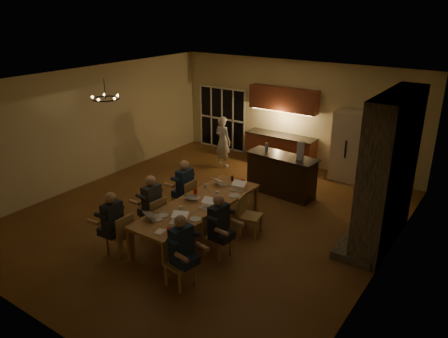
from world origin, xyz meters
TOP-DOWN VIEW (x-y plane):
  - floor at (0.00, 0.00)m, footprint 9.00×9.00m
  - back_wall at (0.00, 4.52)m, footprint 8.00×0.04m
  - left_wall at (-4.02, 0.00)m, footprint 0.04×9.00m
  - right_wall at (4.02, 0.00)m, footprint 0.04×9.00m
  - ceiling at (0.00, 0.00)m, footprint 8.00×9.00m
  - french_doors at (-2.70, 4.47)m, footprint 1.86×0.08m
  - fireplace at (3.70, 1.20)m, footprint 0.58×2.50m
  - kitchenette at (-0.30, 4.20)m, footprint 2.24×0.68m
  - refrigerator at (1.90, 4.15)m, footprint 0.90×0.68m
  - dining_table at (0.37, -0.82)m, footprint 1.10×3.30m
  - bar_island at (0.81, 2.15)m, footprint 1.94×0.82m
  - chair_left_near at (-0.47, -2.34)m, footprint 0.45×0.45m
  - chair_left_mid at (-0.46, -1.37)m, footprint 0.49×0.49m
  - chair_left_far at (-0.53, -0.23)m, footprint 0.44×0.44m
  - chair_right_near at (1.20, -2.45)m, footprint 0.48×0.48m
  - chair_right_mid at (1.19, -1.28)m, footprint 0.46×0.46m
  - chair_right_far at (1.27, -0.15)m, footprint 0.51×0.51m
  - person_left_near at (-0.52, -2.43)m, footprint 0.64×0.64m
  - person_right_near at (1.21, -2.40)m, footprint 0.69×0.69m
  - person_left_mid at (-0.48, -1.36)m, footprint 0.61×0.61m
  - person_right_mid at (1.25, -1.32)m, footprint 0.65×0.65m
  - person_left_far at (-0.49, -0.23)m, footprint 0.60×0.60m
  - standing_person at (-1.67, 3.02)m, footprint 0.63×0.46m
  - chandelier at (-2.11, -0.97)m, footprint 0.62×0.62m
  - laptop_a at (0.08, -1.86)m, footprint 0.41×0.39m
  - laptop_b at (0.58, -1.73)m, footprint 0.41×0.39m
  - laptop_c at (0.09, -0.69)m, footprint 0.40×0.38m
  - laptop_d at (0.65, -0.88)m, footprint 0.36×0.33m
  - laptop_e at (0.16, 0.34)m, footprint 0.40×0.38m
  - laptop_f at (0.65, 0.26)m, footprint 0.37×0.34m
  - mug_front at (0.27, -1.29)m, footprint 0.08×0.08m
  - mug_mid at (0.44, -0.24)m, footprint 0.08×0.08m
  - mug_back at (-0.02, -0.06)m, footprint 0.08×0.08m
  - redcup_near at (0.71, -2.14)m, footprint 0.09×0.09m
  - redcup_mid at (-0.02, -0.44)m, footprint 0.08×0.08m
  - redcup_far at (0.57, 0.62)m, footprint 0.10×0.10m
  - can_silver at (0.36, -1.54)m, footprint 0.07×0.07m
  - can_cola at (0.26, 0.65)m, footprint 0.07×0.07m
  - can_right at (0.72, -0.55)m, footprint 0.07×0.07m
  - plate_near at (0.76, -1.43)m, footprint 0.23×0.23m
  - plate_left at (0.12, -1.68)m, footprint 0.22×0.22m
  - plate_far at (0.78, -0.06)m, footprint 0.25×0.25m
  - notepad at (0.52, -2.21)m, footprint 0.20×0.24m
  - bar_bottle at (0.32, 2.18)m, footprint 0.08×0.08m
  - bar_blender at (1.31, 2.14)m, footprint 0.17×0.17m

SIDE VIEW (x-z plane):
  - floor at x=0.00m, z-range 0.00..0.00m
  - dining_table at x=0.37m, z-range 0.00..0.75m
  - chair_left_near at x=-0.47m, z-range 0.00..0.89m
  - chair_left_mid at x=-0.46m, z-range 0.00..0.89m
  - chair_left_far at x=-0.53m, z-range 0.00..0.89m
  - chair_right_near at x=1.20m, z-range 0.00..0.89m
  - chair_right_mid at x=1.19m, z-range 0.00..0.89m
  - chair_right_far at x=1.27m, z-range 0.00..0.89m
  - bar_island at x=0.81m, z-range 0.00..1.08m
  - person_left_near at x=-0.52m, z-range 0.00..1.38m
  - person_right_near at x=1.21m, z-range 0.00..1.38m
  - person_left_mid at x=-0.48m, z-range 0.00..1.38m
  - person_right_mid at x=1.25m, z-range 0.00..1.38m
  - person_left_far at x=-0.49m, z-range 0.00..1.38m
  - notepad at x=0.52m, z-range 0.75..0.76m
  - plate_near at x=0.76m, z-range 0.75..0.77m
  - plate_left at x=0.12m, z-range 0.75..0.77m
  - plate_far at x=0.78m, z-range 0.75..0.77m
  - standing_person at x=-1.67m, z-range 0.00..1.58m
  - mug_front at x=0.27m, z-range 0.75..0.85m
  - mug_mid at x=0.44m, z-range 0.75..0.85m
  - mug_back at x=-0.02m, z-range 0.75..0.85m
  - redcup_near at x=0.71m, z-range 0.75..0.87m
  - redcup_mid at x=-0.02m, z-range 0.75..0.87m
  - redcup_far at x=0.57m, z-range 0.75..0.87m
  - can_silver at x=0.36m, z-range 0.75..0.87m
  - can_cola at x=0.26m, z-range 0.75..0.87m
  - can_right at x=0.72m, z-range 0.75..0.87m
  - laptop_a at x=0.08m, z-range 0.75..0.98m
  - laptop_b at x=0.58m, z-range 0.75..0.98m
  - laptop_c at x=0.09m, z-range 0.75..0.98m
  - laptop_d at x=0.65m, z-range 0.75..0.98m
  - laptop_e at x=0.16m, z-range 0.75..0.98m
  - laptop_f at x=0.65m, z-range 0.75..0.98m
  - refrigerator at x=1.90m, z-range 0.00..2.00m
  - french_doors at x=-2.70m, z-range 0.00..2.10m
  - kitchenette at x=-0.30m, z-range 0.00..2.40m
  - bar_bottle at x=0.32m, z-range 1.08..1.32m
  - bar_blender at x=1.31m, z-range 1.08..1.55m
  - back_wall at x=0.00m, z-range 0.00..3.20m
  - left_wall at x=-4.02m, z-range 0.00..3.20m
  - right_wall at x=4.02m, z-range 0.00..3.20m
  - fireplace at x=3.70m, z-range 0.00..3.20m
  - chandelier at x=-2.11m, z-range 2.73..2.77m
  - ceiling at x=0.00m, z-range 3.20..3.24m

